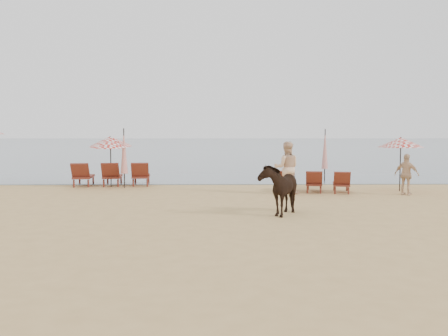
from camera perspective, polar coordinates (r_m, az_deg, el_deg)
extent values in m
plane|color=tan|center=(11.66, 0.40, -7.22)|extent=(120.00, 120.00, 0.00)
cube|color=#51606B|center=(91.45, -0.76, 2.77)|extent=(160.00, 140.00, 0.06)
cube|color=maroon|center=(22.02, -15.74, -0.96)|extent=(0.86, 1.60, 0.09)
cube|color=maroon|center=(21.19, -16.11, -0.33)|extent=(0.76, 0.57, 0.67)
cube|color=maroon|center=(21.86, -12.61, -0.94)|extent=(0.86, 1.60, 0.09)
cube|color=maroon|center=(21.02, -12.87, -0.31)|extent=(0.76, 0.57, 0.67)
cube|color=maroon|center=(21.76, -9.45, -0.92)|extent=(0.86, 1.60, 0.09)
cube|color=maroon|center=(20.92, -9.58, -0.28)|extent=(0.76, 0.57, 0.67)
cube|color=maroon|center=(19.41, 7.31, -1.71)|extent=(0.84, 1.37, 0.07)
cube|color=maroon|center=(18.71, 7.19, -1.14)|extent=(0.67, 0.53, 0.56)
cube|color=maroon|center=(19.38, 10.27, -1.75)|extent=(0.84, 1.37, 0.07)
cube|color=maroon|center=(18.67, 10.26, -1.18)|extent=(0.67, 0.53, 0.56)
cube|color=maroon|center=(19.40, 13.24, -1.79)|extent=(0.84, 1.37, 0.07)
cube|color=maroon|center=(18.69, 13.34, -1.23)|extent=(0.67, 0.53, 0.56)
cylinder|color=black|center=(21.20, -12.81, 0.49)|extent=(0.05, 0.05, 1.94)
cone|color=red|center=(21.16, -12.85, 2.99)|extent=(1.72, 1.75, 0.58)
sphere|color=black|center=(21.16, -12.86, 3.48)|extent=(0.07, 0.07, 0.07)
cylinder|color=black|center=(20.39, 19.49, 0.19)|extent=(0.04, 0.04, 1.93)
cone|color=red|center=(20.35, 19.55, 2.79)|extent=(1.72, 1.72, 0.39)
sphere|color=black|center=(20.35, 19.57, 3.27)|extent=(0.07, 0.07, 0.07)
cylinder|color=black|center=(20.74, -11.35, 1.11)|extent=(0.05, 0.05, 2.43)
cone|color=red|center=(20.73, -11.36, 1.92)|extent=(0.30, 0.30, 1.83)
cylinder|color=black|center=(23.33, 11.45, 1.43)|extent=(0.05, 0.05, 2.42)
cone|color=red|center=(23.32, 11.46, 2.14)|extent=(0.29, 0.29, 1.81)
imported|color=black|center=(13.99, 6.38, -2.34)|extent=(1.39, 1.87, 1.44)
imported|color=#DFB18B|center=(18.50, 7.17, 0.02)|extent=(0.98, 0.79, 1.93)
imported|color=tan|center=(19.23, 20.15, -0.70)|extent=(0.91, 0.85, 1.50)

